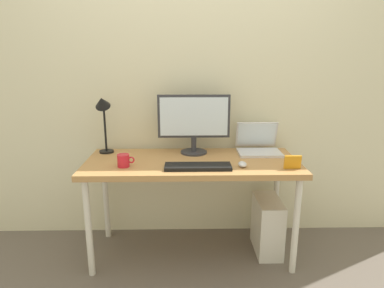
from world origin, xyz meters
The scene contains 11 objects.
ground_plane centered at (0.00, 0.00, 0.00)m, with size 6.00×6.00×0.00m, color #665B51.
back_wall centered at (0.00, 0.38, 1.30)m, with size 4.40×0.04×2.60m, color beige.
desk centered at (0.00, 0.00, 0.67)m, with size 1.51×0.63×0.74m.
monitor centered at (0.02, 0.18, 0.99)m, with size 0.54×0.20×0.45m.
laptop centered at (0.51, 0.21, 0.79)m, with size 0.32×0.29×0.22m.
desk_lamp centered at (-0.65, 0.19, 1.06)m, with size 0.11×0.16×0.46m.
keyboard centered at (0.04, -0.18, 0.75)m, with size 0.44×0.14×0.02m, color black.
mouse centered at (0.34, -0.15, 0.76)m, with size 0.06×0.09×0.03m, color silver.
coffee_mug centered at (-0.46, -0.13, 0.78)m, with size 0.12×0.08×0.08m.
photo_frame centered at (0.66, -0.20, 0.79)m, with size 0.11×0.02×0.09m, color orange.
computer_tower centered at (0.57, 0.02, 0.21)m, with size 0.18×0.36×0.42m, color silver.
Camera 1 is at (-0.05, -2.32, 1.47)m, focal length 32.01 mm.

